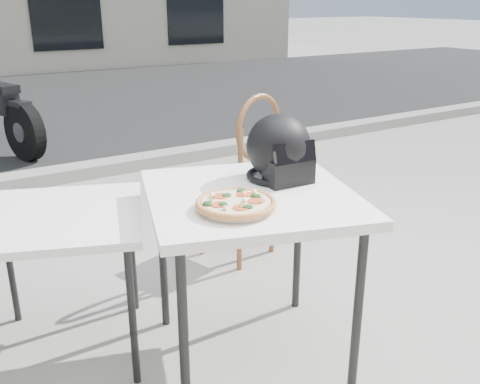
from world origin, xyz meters
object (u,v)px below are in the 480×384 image
cafe_table_side (58,227)px  plate (236,208)px  helmet (280,151)px  cafe_chair_main (246,169)px  cafe_table_main (251,209)px  pizza (236,203)px

cafe_table_side → plate: bearing=-49.5°
helmet → cafe_chair_main: 0.93m
plate → helmet: helmet is taller
helmet → cafe_table_side: bearing=159.3°
cafe_table_main → pizza: pizza is taller
plate → helmet: size_ratio=1.13×
helmet → cafe_chair_main: (0.33, 0.80, -0.35)m
plate → cafe_chair_main: (0.70, 1.02, -0.23)m
cafe_chair_main → helmet: bearing=50.2°
pizza → cafe_chair_main: 1.26m
pizza → cafe_table_side: pizza is taller
cafe_table_main → plate: bearing=-139.2°
helmet → cafe_table_side: helmet is taller
cafe_table_main → cafe_chair_main: (0.54, 0.89, -0.15)m
plate → cafe_chair_main: size_ratio=0.33×
cafe_table_side → pizza: bearing=-49.5°
helmet → cafe_chair_main: size_ratio=0.30×
helmet → cafe_chair_main: bearing=70.9°
helmet → pizza: bearing=-145.2°
pizza → plate: bearing=-83.8°
pizza → helmet: size_ratio=1.30×
pizza → cafe_table_side: (-0.54, 0.63, -0.21)m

